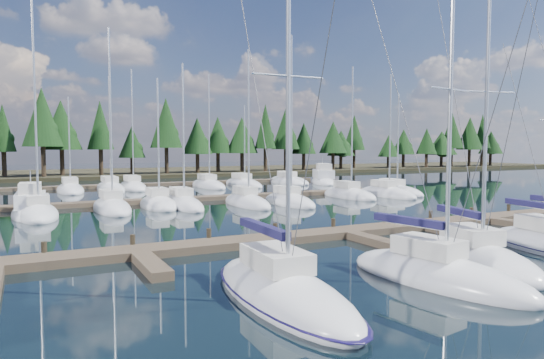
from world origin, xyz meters
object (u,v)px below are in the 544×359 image
front_sailboat_1 (281,292)px  motor_yacht_right (323,180)px  main_dock (349,234)px  front_sailboat_3 (476,259)px  motor_yacht_left (31,209)px  front_sailboat_2 (436,275)px

front_sailboat_1 → motor_yacht_right: front_sailboat_1 is taller
main_dock → front_sailboat_1: 12.21m
front_sailboat_3 → motor_yacht_left: bearing=123.0°
front_sailboat_1 → front_sailboat_3: front_sailboat_3 is taller
front_sailboat_1 → motor_yacht_right: 53.96m
front_sailboat_1 → motor_yacht_left: size_ratio=1.64×
front_sailboat_3 → front_sailboat_2: bearing=-162.4°
front_sailboat_2 → motor_yacht_left: (-13.81, 27.86, 0.17)m
motor_yacht_right → motor_yacht_left: bearing=-155.4°
front_sailboat_3 → motor_yacht_right: front_sailboat_3 is taller
front_sailboat_1 → front_sailboat_3: bearing=1.6°
front_sailboat_2 → front_sailboat_3: (3.54, 1.12, -0.00)m
main_dock → front_sailboat_2: front_sailboat_2 is taller
front_sailboat_1 → motor_yacht_left: 28.03m
front_sailboat_2 → motor_yacht_right: front_sailboat_2 is taller
main_dock → front_sailboat_2: size_ratio=3.28×
front_sailboat_2 → front_sailboat_3: bearing=17.6°
front_sailboat_1 → motor_yacht_left: front_sailboat_1 is taller
front_sailboat_3 → motor_yacht_left: (-17.35, 26.73, 0.17)m
motor_yacht_left → motor_yacht_right: 41.86m
main_dock → front_sailboat_1: front_sailboat_1 is taller
motor_yacht_left → front_sailboat_2: bearing=-63.6°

